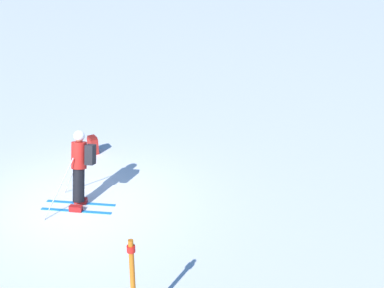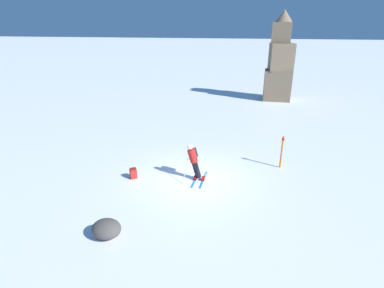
% 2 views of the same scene
% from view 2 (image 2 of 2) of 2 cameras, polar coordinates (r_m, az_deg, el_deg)
% --- Properties ---
extents(ground_plane, '(300.00, 300.00, 0.00)m').
position_cam_2_polar(ground_plane, '(13.69, 0.45, -6.68)').
color(ground_plane, white).
extents(skier, '(1.29, 1.62, 1.71)m').
position_cam_2_polar(skier, '(13.31, 0.38, -3.07)').
color(skier, '#1E7AC6').
rests_on(skier, ground).
extents(rock_pillar, '(2.39, 2.10, 7.75)m').
position_cam_2_polar(rock_pillar, '(28.81, 16.34, 14.40)').
color(rock_pillar, '#7A664C').
rests_on(rock_pillar, ground).
extents(spare_backpack, '(0.37, 0.35, 0.50)m').
position_cam_2_polar(spare_backpack, '(13.91, -11.11, -5.51)').
color(spare_backpack, '#AD231E').
rests_on(spare_backpack, ground).
extents(exposed_boulder_0, '(0.97, 0.82, 0.63)m').
position_cam_2_polar(exposed_boulder_0, '(10.54, -15.98, -15.28)').
color(exposed_boulder_0, '#4C4742').
rests_on(exposed_boulder_0, ground).
extents(trail_marker, '(0.13, 0.13, 1.63)m').
position_cam_2_polar(trail_marker, '(15.01, 16.75, -1.17)').
color(trail_marker, orange).
rests_on(trail_marker, ground).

